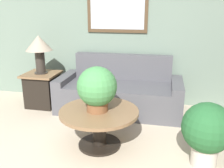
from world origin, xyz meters
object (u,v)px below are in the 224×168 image
object	(u,v)px
side_table	(43,89)
potted_plant_floor	(207,131)
table_lamp	(39,46)
potted_plant_on_table	(97,88)
couch_main	(119,93)
coffee_table	(99,120)

from	to	relation	value
side_table	potted_plant_floor	bearing A→B (deg)	-26.06
side_table	table_lamp	bearing A→B (deg)	0.00
side_table	potted_plant_on_table	world-z (taller)	potted_plant_on_table
couch_main	potted_plant_on_table	size ratio (longest dim) A/B	3.74
coffee_table	couch_main	bearing A→B (deg)	88.35
coffee_table	potted_plant_floor	xyz separation A→B (m)	(1.26, -0.15, 0.07)
table_lamp	potted_plant_floor	xyz separation A→B (m)	(2.62, -1.28, -0.65)
potted_plant_floor	table_lamp	bearing A→B (deg)	153.94
potted_plant_on_table	coffee_table	bearing A→B (deg)	36.36
table_lamp	potted_plant_floor	bearing A→B (deg)	-26.06
side_table	potted_plant_floor	world-z (taller)	potted_plant_floor
couch_main	potted_plant_floor	world-z (taller)	couch_main
couch_main	potted_plant_on_table	xyz separation A→B (m)	(-0.05, -1.23, 0.49)
side_table	coffee_table	bearing A→B (deg)	-39.74
side_table	table_lamp	world-z (taller)	table_lamp
couch_main	coffee_table	distance (m)	1.22
coffee_table	side_table	size ratio (longest dim) A/B	1.65
coffee_table	side_table	distance (m)	1.76
couch_main	side_table	size ratio (longest dim) A/B	3.44
side_table	potted_plant_floor	xyz separation A→B (m)	(2.62, -1.28, 0.12)
potted_plant_on_table	table_lamp	bearing A→B (deg)	139.58
couch_main	coffee_table	bearing A→B (deg)	-91.65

